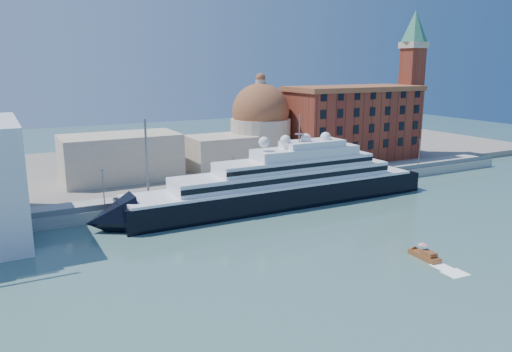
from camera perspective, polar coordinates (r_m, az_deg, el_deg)
ground at (r=93.62m, az=5.71°, el=-7.37°), size 400.00×400.00×0.00m
quay at (r=121.64m, az=-3.19°, el=-1.97°), size 180.00×10.00×2.50m
land at (r=158.92m, az=-9.43°, el=1.28°), size 260.00×72.00×2.00m
quay_fence at (r=117.23m, az=-2.27°, el=-1.59°), size 180.00×0.10×1.20m
superyacht at (r=113.75m, az=1.55°, el=-1.45°), size 81.77×11.34×24.44m
water_taxi at (r=89.44m, az=18.75°, el=-8.53°), size 2.30×5.98×2.79m
warehouse at (r=161.80m, az=10.99°, el=6.01°), size 43.00×19.00×23.25m
campanile at (r=176.90m, az=17.38°, el=11.09°), size 8.40×8.40×47.00m
church at (r=143.51m, az=-4.92°, el=4.20°), size 66.00×18.00×25.50m
lamp_posts at (r=113.51m, az=-8.68°, el=1.29°), size 120.80×2.40×18.00m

